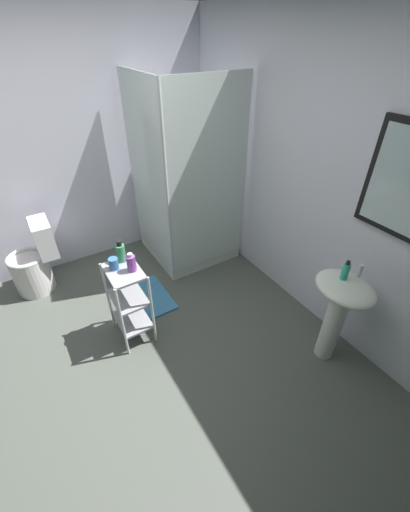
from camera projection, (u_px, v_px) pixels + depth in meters
The scene contains 13 objects.
ground_plane at pixel (127, 373), 2.61m from camera, with size 4.20×4.20×0.02m, color #50564E.
wall_back at pixel (317, 181), 2.64m from camera, with size 4.20×0.14×2.50m.
wall_left at pixel (42, 157), 3.14m from camera, with size 0.10×4.20×2.50m, color white.
shower_stall at pixel (184, 222), 3.65m from camera, with size 0.92×0.92×2.00m.
pedestal_sink at pixel (340, 305), 2.42m from camera, with size 0.46×0.37×0.81m.
sink_faucet at pixel (360, 271), 2.30m from camera, with size 0.03×0.03×0.10m, color silver.
toilet at pixel (35, 264), 3.27m from camera, with size 0.37×0.49×0.76m.
storage_cart at pixel (129, 299), 2.67m from camera, with size 0.38×0.28×0.74m.
hand_soap_bottle at pixel (345, 271), 2.27m from camera, with size 0.05×0.05×0.16m.
body_wash_bottle_green at pixel (121, 252), 2.55m from camera, with size 0.08×0.08×0.19m.
conditioner_bottle_purple at pixel (131, 263), 2.46m from camera, with size 0.07×0.07×0.16m.
rinse_cup at pixel (114, 264), 2.49m from camera, with size 0.07×0.07×0.10m, color #3870B2.
bath_mat at pixel (148, 297), 3.30m from camera, with size 0.60×0.40×0.02m, color teal.
Camera 1 is at (1.65, -0.26, 2.30)m, focal length 22.29 mm.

